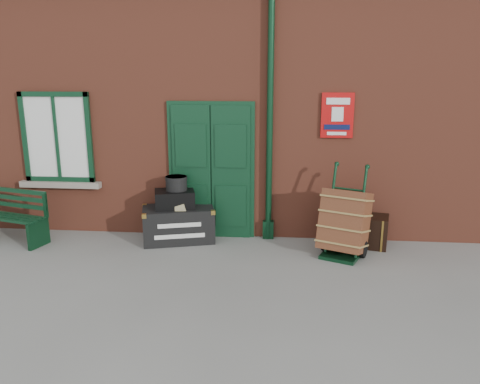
# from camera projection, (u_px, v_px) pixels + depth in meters

# --- Properties ---
(ground) EXTENTS (80.00, 80.00, 0.00)m
(ground) POSITION_uv_depth(u_px,v_px,m) (218.00, 271.00, 6.53)
(ground) COLOR gray
(ground) RESTS_ON ground
(station_building) EXTENTS (10.30, 4.30, 4.36)m
(station_building) POSITION_uv_depth(u_px,v_px,m) (241.00, 100.00, 9.37)
(station_building) COLOR brown
(station_building) RESTS_ON ground
(bench) EXTENTS (1.50, 0.80, 0.89)m
(bench) POSITION_uv_depth(u_px,v_px,m) (7.00, 214.00, 7.66)
(bench) COLOR #0D321C
(bench) RESTS_ON ground
(houdini_trunk) EXTENTS (1.26, 0.91, 0.57)m
(houdini_trunk) POSITION_uv_depth(u_px,v_px,m) (179.00, 224.00, 7.68)
(houdini_trunk) COLOR black
(houdini_trunk) RESTS_ON ground
(strongbox) EXTENTS (0.73, 0.61, 0.28)m
(strongbox) POSITION_uv_depth(u_px,v_px,m) (175.00, 199.00, 7.58)
(strongbox) COLOR black
(strongbox) RESTS_ON houdini_trunk
(hatbox) EXTENTS (0.42, 0.42, 0.23)m
(hatbox) POSITION_uv_depth(u_px,v_px,m) (176.00, 183.00, 7.54)
(hatbox) COLOR black
(hatbox) RESTS_ON strongbox
(suitcase_back) EXTENTS (0.48, 0.60, 0.80)m
(suitcase_back) POSITION_uv_depth(u_px,v_px,m) (175.00, 216.00, 7.72)
(suitcase_back) COLOR tan
(suitcase_back) RESTS_ON ground
(suitcase_front) EXTENTS (0.43, 0.53, 0.68)m
(suitcase_front) POSITION_uv_depth(u_px,v_px,m) (185.00, 220.00, 7.69)
(suitcase_front) COLOR tan
(suitcase_front) RESTS_ON ground
(porter_trolley) EXTENTS (0.88, 0.91, 1.36)m
(porter_trolley) POSITION_uv_depth(u_px,v_px,m) (344.00, 222.00, 7.00)
(porter_trolley) COLOR black
(porter_trolley) RESTS_ON ground
(dark_trunk) EXTENTS (0.78, 0.60, 0.50)m
(dark_trunk) POSITION_uv_depth(u_px,v_px,m) (365.00, 230.00, 7.47)
(dark_trunk) COLOR black
(dark_trunk) RESTS_ON ground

